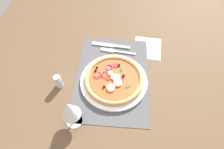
{
  "coord_description": "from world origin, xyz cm",
  "views": [
    {
      "loc": [
        -48.25,
        -3.64,
        69.48
      ],
      "look_at": [
        -0.96,
        0.0,
        2.67
      ],
      "focal_mm": 29.42,
      "sensor_mm": 36.0,
      "label": 1
    }
  ],
  "objects_px": {
    "plate": "(114,81)",
    "wine_glass": "(70,110)",
    "knife": "(111,45)",
    "pepper_shaker": "(58,81)",
    "fork": "(116,51)",
    "napkin": "(148,48)",
    "pizza": "(114,79)"
  },
  "relations": [
    {
      "from": "fork",
      "to": "napkin",
      "type": "bearing_deg",
      "value": -158.9
    },
    {
      "from": "knife",
      "to": "pepper_shaker",
      "type": "bearing_deg",
      "value": 57.18
    },
    {
      "from": "wine_glass",
      "to": "pepper_shaker",
      "type": "xyz_separation_m",
      "value": [
        0.16,
        0.1,
        -0.07
      ]
    },
    {
      "from": "plate",
      "to": "knife",
      "type": "bearing_deg",
      "value": 8.36
    },
    {
      "from": "pizza",
      "to": "knife",
      "type": "relative_size",
      "value": 1.31
    },
    {
      "from": "fork",
      "to": "wine_glass",
      "type": "distance_m",
      "value": 0.41
    },
    {
      "from": "plate",
      "to": "pepper_shaker",
      "type": "height_order",
      "value": "pepper_shaker"
    },
    {
      "from": "napkin",
      "to": "wine_glass",
      "type": "bearing_deg",
      "value": 144.07
    },
    {
      "from": "pizza",
      "to": "napkin",
      "type": "distance_m",
      "value": 0.28
    },
    {
      "from": "knife",
      "to": "pepper_shaker",
      "type": "xyz_separation_m",
      "value": [
        -0.26,
        0.21,
        0.03
      ]
    },
    {
      "from": "pizza",
      "to": "napkin",
      "type": "height_order",
      "value": "pizza"
    },
    {
      "from": "fork",
      "to": "pepper_shaker",
      "type": "relative_size",
      "value": 2.69
    },
    {
      "from": "fork",
      "to": "plate",
      "type": "bearing_deg",
      "value": 97.62
    },
    {
      "from": "wine_glass",
      "to": "pepper_shaker",
      "type": "relative_size",
      "value": 2.22
    },
    {
      "from": "plate",
      "to": "wine_glass",
      "type": "distance_m",
      "value": 0.26
    },
    {
      "from": "wine_glass",
      "to": "napkin",
      "type": "relative_size",
      "value": 0.99
    },
    {
      "from": "plate",
      "to": "wine_glass",
      "type": "height_order",
      "value": "wine_glass"
    },
    {
      "from": "plate",
      "to": "knife",
      "type": "height_order",
      "value": "plate"
    },
    {
      "from": "fork",
      "to": "knife",
      "type": "distance_m",
      "value": 0.05
    },
    {
      "from": "knife",
      "to": "wine_glass",
      "type": "bearing_deg",
      "value": 80.95
    },
    {
      "from": "pepper_shaker",
      "to": "napkin",
      "type": "bearing_deg",
      "value": -56.85
    },
    {
      "from": "knife",
      "to": "napkin",
      "type": "relative_size",
      "value": 1.33
    },
    {
      "from": "pizza",
      "to": "knife",
      "type": "height_order",
      "value": "pizza"
    },
    {
      "from": "pizza",
      "to": "wine_glass",
      "type": "distance_m",
      "value": 0.25
    },
    {
      "from": "plate",
      "to": "napkin",
      "type": "xyz_separation_m",
      "value": [
        0.22,
        -0.16,
        -0.01
      ]
    },
    {
      "from": "plate",
      "to": "wine_glass",
      "type": "xyz_separation_m",
      "value": [
        -0.19,
        0.14,
        0.09
      ]
    },
    {
      "from": "knife",
      "to": "fork",
      "type": "bearing_deg",
      "value": 134.44
    },
    {
      "from": "plate",
      "to": "fork",
      "type": "height_order",
      "value": "plate"
    },
    {
      "from": "plate",
      "to": "pepper_shaker",
      "type": "xyz_separation_m",
      "value": [
        -0.04,
        0.24,
        0.02
      ]
    },
    {
      "from": "napkin",
      "to": "pepper_shaker",
      "type": "bearing_deg",
      "value": 123.15
    },
    {
      "from": "fork",
      "to": "knife",
      "type": "xyz_separation_m",
      "value": [
        0.04,
        0.03,
        0.0
      ]
    },
    {
      "from": "wine_glass",
      "to": "napkin",
      "type": "bearing_deg",
      "value": -35.93
    }
  ]
}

